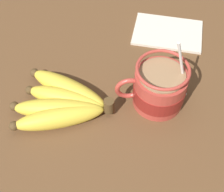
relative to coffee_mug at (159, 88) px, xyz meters
The scene contains 4 objects.
table 6.71cm from the coffee_mug, 27.50° to the left, with size 112.22×112.22×3.60cm.
coffee_mug is the anchor object (origin of this frame).
banana_bunch 18.37cm from the coffee_mug, ahead, with size 19.62×16.04×4.26cm.
napkin 20.70cm from the coffee_mug, 107.82° to the right, with size 18.47×15.31×0.60cm.
Camera 1 is at (9.46, 34.09, 53.43)cm, focal length 50.00 mm.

